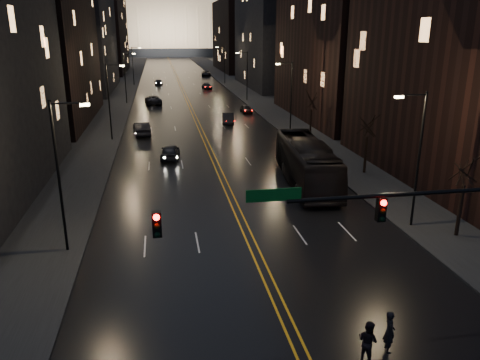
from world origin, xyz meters
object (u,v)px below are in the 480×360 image
oncoming_car_b (142,129)px  bus (306,163)px  traffic_signal (434,217)px  oncoming_car_a (170,152)px  receding_car_a (228,118)px  pedestrian_b (368,341)px  pedestrian_a (389,331)px

oncoming_car_b → bus: bearing=116.0°
traffic_signal → oncoming_car_a: size_ratio=3.83×
bus → receding_car_a: bearing=100.5°
receding_car_a → pedestrian_b: size_ratio=2.63×
traffic_signal → receding_car_a: bearing=92.0°
receding_car_a → pedestrian_a: 49.78m
traffic_signal → pedestrian_b: traffic_signal is taller
receding_car_a → pedestrian_a: (-0.68, -49.77, 0.15)m
oncoming_car_a → oncoming_car_b: bearing=-69.2°
receding_car_a → pedestrian_a: bearing=-83.0°
traffic_signal → pedestrian_a: size_ratio=9.41×
traffic_signal → receding_car_a: (-1.68, 48.16, -4.34)m
oncoming_car_b → receding_car_a: (11.79, 5.69, -0.09)m
traffic_signal → receding_car_a: size_ratio=3.73×
oncoming_car_b → pedestrian_a: 45.46m
traffic_signal → bus: 20.47m
bus → receding_car_a: size_ratio=2.90×
oncoming_car_a → receding_car_a: (8.60, 17.76, -0.01)m
bus → oncoming_car_a: size_ratio=2.98×
traffic_signal → oncoming_car_b: traffic_signal is taller
bus → oncoming_car_b: bus is taller
traffic_signal → pedestrian_a: traffic_signal is taller
bus → oncoming_car_b: bearing=128.1°
traffic_signal → receding_car_a: traffic_signal is taller
oncoming_car_b → pedestrian_a: size_ratio=2.83×
oncoming_car_b → oncoming_car_a: bearing=97.8°
oncoming_car_a → receding_car_a: bearing=-109.9°
bus → traffic_signal: bearing=-87.5°
receding_car_a → pedestrian_a: pedestrian_a is taller
oncoming_car_b → receding_car_a: 13.09m
bus → pedestrian_a: bus is taller
oncoming_car_a → oncoming_car_b: size_ratio=0.87×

